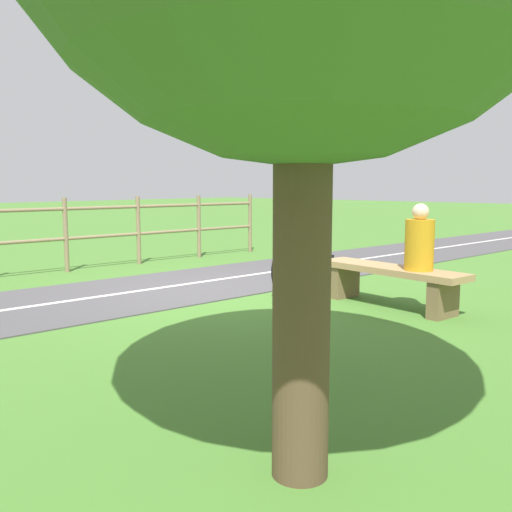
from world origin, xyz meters
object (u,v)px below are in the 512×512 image
object	(u,v)px
bench	(390,278)
person_seated	(420,242)
backpack	(321,269)
bicycle	(304,264)

from	to	relation	value
bench	person_seated	bearing A→B (deg)	180.00
person_seated	backpack	xyz separation A→B (m)	(2.08, -0.94, -0.64)
bicycle	backpack	distance (m)	0.71
person_seated	bicycle	xyz separation A→B (m)	(1.91, -0.26, -0.47)
bench	backpack	distance (m)	1.90
bicycle	bench	bearing A→B (deg)	74.27
bicycle	backpack	bearing A→B (deg)	-173.80
person_seated	bicycle	bearing A→B (deg)	0.82
person_seated	backpack	size ratio (longest dim) A/B	1.82
bench	bicycle	distance (m)	1.52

